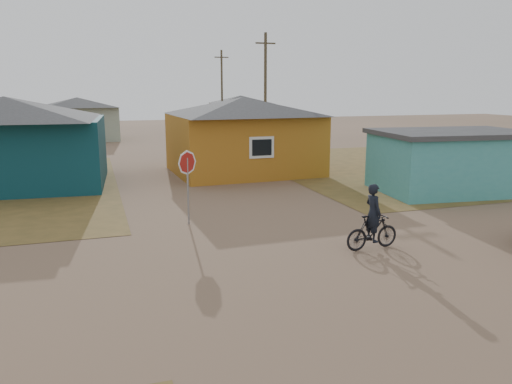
# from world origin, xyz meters

# --- Properties ---
(ground) EXTENTS (120.00, 120.00, 0.00)m
(ground) POSITION_xyz_m (0.00, 0.00, 0.00)
(ground) COLOR brown
(grass_ne) EXTENTS (20.00, 18.00, 0.00)m
(grass_ne) POSITION_xyz_m (14.00, 13.00, 0.01)
(grass_ne) COLOR brown
(grass_ne) RESTS_ON ground
(house_teal) EXTENTS (8.93, 7.08, 4.00)m
(house_teal) POSITION_xyz_m (-8.50, 13.50, 2.05)
(house_teal) COLOR #0A3038
(house_teal) RESTS_ON ground
(house_yellow) EXTENTS (7.72, 6.76, 3.90)m
(house_yellow) POSITION_xyz_m (2.50, 14.00, 2.00)
(house_yellow) COLOR #A9681A
(house_yellow) RESTS_ON ground
(shed_turquoise) EXTENTS (6.71, 4.93, 2.60)m
(shed_turquoise) POSITION_xyz_m (9.50, 6.50, 1.31)
(shed_turquoise) COLOR teal
(shed_turquoise) RESTS_ON ground
(house_pale_west) EXTENTS (7.04, 6.15, 3.60)m
(house_pale_west) POSITION_xyz_m (-6.00, 34.00, 1.86)
(house_pale_west) COLOR gray
(house_pale_west) RESTS_ON ground
(house_beige_east) EXTENTS (6.95, 6.05, 3.60)m
(house_beige_east) POSITION_xyz_m (10.00, 40.00, 1.86)
(house_beige_east) COLOR gray
(house_beige_east) RESTS_ON ground
(utility_pole_near) EXTENTS (1.40, 0.20, 8.00)m
(utility_pole_near) POSITION_xyz_m (6.50, 22.00, 4.14)
(utility_pole_near) COLOR #493E2B
(utility_pole_near) RESTS_ON ground
(utility_pole_far) EXTENTS (1.40, 0.20, 8.00)m
(utility_pole_far) POSITION_xyz_m (7.50, 38.00, 4.14)
(utility_pole_far) COLOR #493E2B
(utility_pole_far) RESTS_ON ground
(stop_sign) EXTENTS (0.78, 0.21, 2.42)m
(stop_sign) POSITION_xyz_m (-2.12, 4.72, 1.78)
(stop_sign) COLOR gray
(stop_sign) RESTS_ON ground
(cyclist) EXTENTS (1.65, 0.61, 1.83)m
(cyclist) POSITION_xyz_m (2.20, 0.62, 0.67)
(cyclist) COLOR black
(cyclist) RESTS_ON ground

